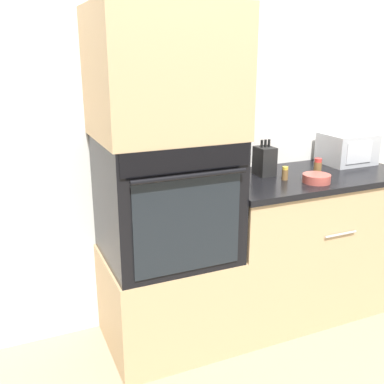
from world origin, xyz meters
name	(u,v)px	position (x,y,z in m)	size (l,w,h in m)	color
ground_plane	(245,354)	(0.00, 0.00, 0.00)	(12.00, 12.00, 0.00)	gray
wall_back	(200,119)	(0.00, 0.63, 1.25)	(8.00, 0.05, 2.50)	silver
oven_cabinet_base	(168,298)	(-0.35, 0.30, 0.28)	(0.70, 0.60, 0.56)	tan
wall_oven	(166,198)	(-0.35, 0.30, 0.89)	(0.68, 0.64, 0.66)	black
oven_cabinet_upper	(164,73)	(-0.35, 0.30, 1.54)	(0.70, 0.60, 0.64)	tan
counter_unit	(305,242)	(0.60, 0.30, 0.46)	(1.22, 0.63, 0.92)	tan
microwave	(347,149)	(0.99, 0.43, 1.02)	(0.33, 0.27, 0.20)	#B2B5BA
knife_block	(265,161)	(0.32, 0.39, 1.01)	(0.10, 0.13, 0.22)	black
bowl	(316,178)	(0.51, 0.13, 0.95)	(0.16, 0.16, 0.05)	#B24C42
condiment_jar_near	(318,167)	(0.62, 0.27, 0.97)	(0.05, 0.05, 0.10)	brown
condiment_jar_mid	(285,173)	(0.38, 0.25, 0.96)	(0.04, 0.04, 0.08)	brown
condiment_jar_far	(269,162)	(0.44, 0.53, 0.96)	(0.05, 0.05, 0.08)	brown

